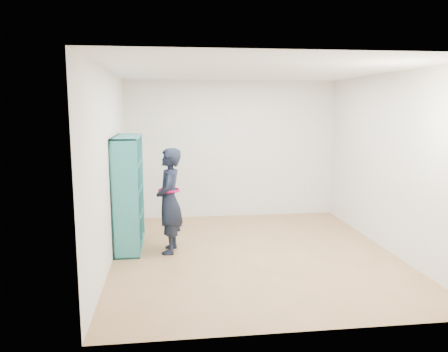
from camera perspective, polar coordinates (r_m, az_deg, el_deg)
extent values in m
plane|color=olive|center=(6.46, 3.86, -10.07)|extent=(4.50, 4.50, 0.00)
plane|color=white|center=(6.12, 4.13, 13.58)|extent=(4.50, 4.50, 0.00)
cube|color=silver|center=(6.09, -14.79, 1.07)|extent=(0.02, 4.50, 2.60)
cube|color=silver|center=(6.84, 20.68, 1.63)|extent=(0.02, 4.50, 2.60)
cube|color=silver|center=(8.36, 0.98, 3.48)|extent=(4.00, 0.02, 2.60)
cube|color=silver|center=(4.01, 10.29, -2.84)|extent=(4.00, 0.02, 2.60)
cube|color=teal|center=(6.14, -12.83, -3.14)|extent=(0.37, 0.03, 1.68)
cube|color=teal|center=(7.35, -11.93, -1.11)|extent=(0.37, 0.03, 1.68)
cube|color=teal|center=(6.95, -12.10, -8.76)|extent=(0.37, 1.26, 0.03)
cube|color=teal|center=(6.64, -12.58, 5.01)|extent=(0.37, 1.26, 0.03)
cube|color=teal|center=(6.76, -13.78, -2.05)|extent=(0.03, 1.26, 1.68)
cube|color=teal|center=(6.55, -12.49, -2.37)|extent=(0.34, 0.03, 1.63)
cube|color=teal|center=(6.94, -12.20, -1.71)|extent=(0.34, 0.03, 1.63)
cube|color=teal|center=(6.83, -12.22, -5.39)|extent=(0.34, 1.21, 0.03)
cube|color=teal|center=(6.74, -12.34, -2.03)|extent=(0.34, 1.21, 0.03)
cube|color=teal|center=(6.68, -12.46, 1.41)|extent=(0.34, 1.21, 0.03)
cube|color=beige|center=(6.54, -12.23, -9.39)|extent=(0.23, 0.15, 0.06)
cube|color=black|center=(6.34, -12.34, -4.99)|extent=(0.19, 0.17, 0.30)
cube|color=maroon|center=(6.26, -12.46, -1.58)|extent=(0.19, 0.17, 0.26)
cube|color=silver|center=(6.26, -12.61, 1.44)|extent=(0.23, 0.15, 0.09)
cube|color=navy|center=(6.84, -11.92, -7.74)|extent=(0.19, 0.17, 0.24)
cube|color=brown|center=(6.73, -12.05, -4.12)|extent=(0.19, 0.17, 0.31)
cube|color=#BFB28C|center=(6.72, -12.18, -1.56)|extent=(0.23, 0.15, 0.09)
cube|color=#26594C|center=(6.60, -12.27, 2.38)|extent=(0.19, 0.17, 0.21)
cube|color=beige|center=(7.22, -11.68, -6.59)|extent=(0.19, 0.17, 0.30)
cube|color=black|center=(7.20, -11.80, -4.27)|extent=(0.23, 0.15, 0.06)
cube|color=maroon|center=(7.05, -11.89, -0.17)|extent=(0.19, 0.17, 0.31)
cube|color=silver|center=(6.99, -12.00, 3.10)|extent=(0.19, 0.17, 0.30)
imported|color=black|center=(6.37, -7.15, -3.24)|extent=(0.43, 0.60, 1.53)
torus|color=#A40C4A|center=(6.34, -7.18, -1.86)|extent=(0.35, 0.35, 0.04)
cube|color=silver|center=(6.45, -8.29, -2.17)|extent=(0.02, 0.08, 0.12)
cube|color=black|center=(6.45, -8.29, -2.17)|extent=(0.02, 0.08, 0.11)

